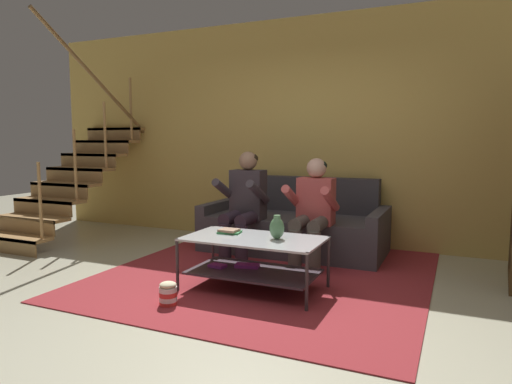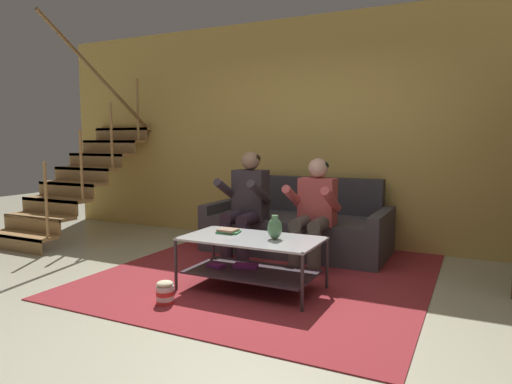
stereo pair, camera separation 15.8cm
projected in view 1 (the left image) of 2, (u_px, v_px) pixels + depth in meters
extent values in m
plane|color=#B9B69A|center=(235.00, 302.00, 3.80)|extent=(16.80, 16.80, 0.00)
cube|color=tan|center=(320.00, 132.00, 5.87)|extent=(8.40, 0.12, 2.90)
cube|color=#AA7D49|center=(14.00, 237.00, 5.53)|extent=(1.02, 0.28, 0.04)
cube|color=olive|center=(5.00, 245.00, 5.42)|extent=(1.02, 0.02, 0.19)
cube|color=#AA7D49|center=(33.00, 218.00, 5.76)|extent=(1.02, 0.28, 0.04)
cube|color=olive|center=(24.00, 226.00, 5.65)|extent=(1.02, 0.02, 0.19)
cube|color=#AA7D49|center=(50.00, 200.00, 5.98)|extent=(1.02, 0.28, 0.04)
cube|color=olive|center=(42.00, 207.00, 5.88)|extent=(1.02, 0.02, 0.19)
cube|color=#AA7D49|center=(66.00, 184.00, 6.21)|extent=(1.02, 0.28, 0.04)
cube|color=olive|center=(58.00, 190.00, 6.11)|extent=(1.02, 0.02, 0.19)
cube|color=#AA7D49|center=(80.00, 169.00, 6.44)|extent=(1.02, 0.28, 0.04)
cube|color=olive|center=(74.00, 175.00, 6.33)|extent=(1.02, 0.02, 0.19)
cube|color=#AA7D49|center=(94.00, 155.00, 6.67)|extent=(1.02, 0.28, 0.04)
cube|color=olive|center=(88.00, 160.00, 6.56)|extent=(1.02, 0.02, 0.19)
cube|color=#AA7D49|center=(107.00, 141.00, 6.90)|extent=(1.02, 0.28, 0.04)
cube|color=olive|center=(101.00, 147.00, 6.79)|extent=(1.02, 0.02, 0.19)
cube|color=#AA7D49|center=(119.00, 129.00, 7.13)|extent=(1.02, 0.28, 0.04)
cube|color=olive|center=(113.00, 134.00, 7.02)|extent=(1.02, 0.02, 0.19)
cube|color=#AA7D49|center=(130.00, 118.00, 7.36)|extent=(1.02, 0.28, 0.04)
cube|color=olive|center=(125.00, 122.00, 7.25)|extent=(1.02, 0.02, 0.19)
cube|color=#AA7D49|center=(141.00, 107.00, 7.58)|extent=(1.02, 0.28, 0.04)
cube|color=olive|center=(136.00, 111.00, 7.48)|extent=(1.02, 0.02, 0.19)
cylinder|color=#AA7D49|center=(40.00, 201.00, 5.28)|extent=(0.04, 0.04, 0.90)
cylinder|color=#AA7D49|center=(75.00, 165.00, 5.74)|extent=(0.04, 0.04, 0.90)
cylinder|color=#AA7D49|center=(105.00, 135.00, 6.20)|extent=(0.04, 0.04, 0.90)
cylinder|color=#AA7D49|center=(131.00, 109.00, 6.65)|extent=(0.04, 0.04, 0.90)
cylinder|color=#AA7D49|center=(153.00, 86.00, 7.11)|extent=(0.04, 0.04, 0.90)
cylinder|color=brown|center=(111.00, 95.00, 6.26)|extent=(0.05, 2.51, 1.77)
cube|color=#413C41|center=(293.00, 234.00, 5.49)|extent=(1.89, 0.99, 0.44)
cube|color=#373338|center=(304.00, 194.00, 5.81)|extent=(1.89, 0.18, 0.44)
cube|color=#413C41|center=(220.00, 223.00, 5.89)|extent=(0.13, 0.99, 0.56)
cube|color=#413C41|center=(379.00, 236.00, 5.07)|extent=(0.13, 0.99, 0.56)
cylinder|color=#2E212D|center=(225.00, 244.00, 4.96)|extent=(0.14, 0.14, 0.44)
cylinder|color=#2E212D|center=(241.00, 245.00, 4.88)|extent=(0.14, 0.14, 0.44)
cylinder|color=#2E212D|center=(232.00, 217.00, 5.09)|extent=(0.14, 0.42, 0.14)
cylinder|color=#2E212D|center=(248.00, 219.00, 5.01)|extent=(0.14, 0.42, 0.14)
cube|color=#352D33|center=(248.00, 195.00, 5.21)|extent=(0.38, 0.22, 0.56)
cylinder|color=#352D33|center=(225.00, 190.00, 5.13)|extent=(0.09, 0.49, 0.31)
cylinder|color=#352D33|center=(258.00, 192.00, 4.96)|extent=(0.09, 0.49, 0.31)
sphere|color=#8D6750|center=(248.00, 161.00, 5.17)|extent=(0.21, 0.21, 0.21)
ellipsoid|color=black|center=(249.00, 158.00, 5.19)|extent=(0.21, 0.21, 0.13)
cylinder|color=#524A42|center=(295.00, 251.00, 4.63)|extent=(0.14, 0.14, 0.44)
cylinder|color=#524A42|center=(314.00, 253.00, 4.55)|extent=(0.14, 0.14, 0.44)
cylinder|color=#524A42|center=(301.00, 223.00, 4.77)|extent=(0.14, 0.42, 0.14)
cylinder|color=#524A42|center=(319.00, 224.00, 4.69)|extent=(0.14, 0.42, 0.14)
cube|color=#B74947|center=(316.00, 201.00, 4.89)|extent=(0.38, 0.22, 0.50)
cylinder|color=#B74947|center=(293.00, 197.00, 4.81)|extent=(0.09, 0.49, 0.31)
cylinder|color=#B74947|center=(330.00, 199.00, 4.64)|extent=(0.09, 0.49, 0.31)
sphere|color=tan|center=(317.00, 168.00, 4.85)|extent=(0.21, 0.21, 0.21)
ellipsoid|color=black|center=(317.00, 165.00, 4.87)|extent=(0.21, 0.21, 0.13)
cube|color=#B9BCBF|center=(254.00, 239.00, 4.06)|extent=(1.23, 0.67, 0.02)
cube|color=#3C2F38|center=(254.00, 272.00, 4.09)|extent=(1.13, 0.62, 0.02)
cylinder|color=#362F31|center=(177.00, 265.00, 4.03)|extent=(0.03, 0.03, 0.48)
cylinder|color=#362F31|center=(307.00, 282.00, 3.55)|extent=(0.03, 0.03, 0.48)
cylinder|color=#362F31|center=(213.00, 249.00, 4.62)|extent=(0.03, 0.03, 0.48)
cylinder|color=#362F31|center=(328.00, 262.00, 4.13)|extent=(0.03, 0.03, 0.48)
cube|color=#872D8F|center=(217.00, 266.00, 4.20)|extent=(0.17, 0.13, 0.03)
cube|color=#8F2B90|center=(247.00, 266.00, 4.19)|extent=(0.24, 0.15, 0.03)
cube|color=maroon|center=(273.00, 270.00, 4.72)|extent=(3.10, 3.48, 0.01)
cube|color=#935B5E|center=(273.00, 270.00, 4.72)|extent=(1.70, 1.91, 0.00)
ellipsoid|color=#4E794F|center=(277.00, 228.00, 3.99)|extent=(0.13, 0.13, 0.19)
cylinder|color=#4E794F|center=(277.00, 218.00, 3.98)|extent=(0.06, 0.06, 0.04)
cube|color=#388C4C|center=(230.00, 232.00, 4.25)|extent=(0.23, 0.19, 0.02)
cube|color=#997256|center=(229.00, 230.00, 4.24)|extent=(0.17, 0.15, 0.02)
cylinder|color=red|center=(168.00, 303.00, 3.71)|extent=(0.15, 0.15, 0.04)
cylinder|color=white|center=(168.00, 299.00, 3.70)|extent=(0.15, 0.15, 0.04)
cylinder|color=red|center=(168.00, 294.00, 3.70)|extent=(0.15, 0.15, 0.04)
cylinder|color=white|center=(168.00, 289.00, 3.70)|extent=(0.15, 0.15, 0.04)
ellipsoid|color=beige|center=(168.00, 285.00, 3.69)|extent=(0.14, 0.14, 0.05)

